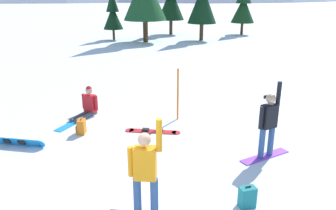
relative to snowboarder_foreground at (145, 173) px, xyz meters
The scene contains 10 objects.
snowboarder_foreground is the anchor object (origin of this frame).
snowboarder_midground 3.82m from the snowboarder_foreground, 51.26° to the left, with size 1.29×1.19×1.97m.
snowboarder_background 5.96m from the snowboarder_foreground, 124.41° to the left, with size 0.83×1.84×1.01m.
loose_snowboard_far_spare 4.96m from the snowboarder_foreground, 152.13° to the left, with size 1.77×0.20×0.26m.
loose_snowboard_near_right 4.17m from the snowboarder_foreground, 101.95° to the left, with size 1.70×0.38×0.09m.
backpack_orange 4.56m from the snowboarder_foreground, 130.06° to the left, with size 0.31×0.35×0.47m.
backpack_teal 2.14m from the snowboarder_foreground, 20.89° to the left, with size 0.38×0.36×0.47m.
trail_marker_pole 5.19m from the snowboarder_foreground, 93.08° to the left, with size 0.06×0.06×1.72m, color orange.
pine_tree_young 27.92m from the snowboarder_foreground, 86.00° to the left, with size 2.15×2.15×4.93m.
pine_tree_broad 23.85m from the snowboarder_foreground, 111.19° to the left, with size 1.64×1.64×4.02m.
Camera 1 is at (2.08, -4.50, 4.14)m, focal length 36.44 mm.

